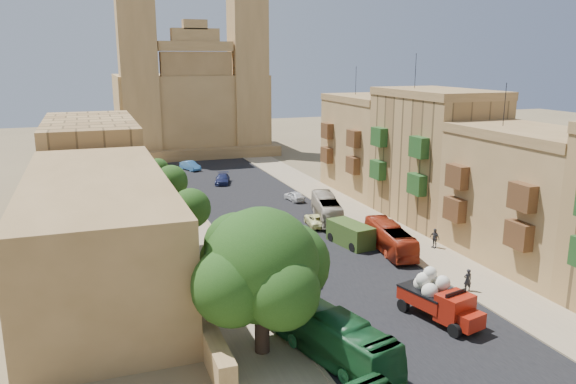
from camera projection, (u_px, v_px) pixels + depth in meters
ground at (439, 356)px, 32.58m from camera, size 260.00×260.00×0.00m
road_surface at (275, 220)px, 60.05m from camera, size 14.00×140.00×0.01m
sidewalk_east at (355, 212)px, 63.17m from camera, size 5.00×140.00×0.01m
sidewalk_west at (187, 229)px, 56.93m from camera, size 5.00×140.00×0.01m
kerb_east at (335, 214)px, 62.34m from camera, size 0.25×140.00×0.12m
kerb_west at (211, 226)px, 57.74m from camera, size 0.25×140.00×0.12m
townhouse_b at (529, 197)px, 46.58m from camera, size 9.00×14.00×14.90m
townhouse_c at (433, 155)px, 59.11m from camera, size 9.00×14.00×17.40m
townhouse_d at (371, 144)px, 72.11m from camera, size 9.00×14.00×15.90m
west_wall at (171, 256)px, 46.58m from camera, size 1.00×40.00×1.80m
west_building_low at (99, 231)px, 42.18m from camera, size 10.00×28.00×8.40m
west_building_mid at (92, 162)px, 65.81m from camera, size 10.00×22.00×10.00m
church at (191, 100)px, 102.37m from camera, size 28.00×22.50×36.30m
ficus_tree at (263, 269)px, 31.96m from camera, size 8.75×8.05×8.75m
street_tree_a at (222, 258)px, 39.55m from camera, size 3.09×3.09×4.75m
street_tree_b at (191, 208)px, 50.41m from camera, size 3.62×3.62×5.56m
street_tree_c at (171, 182)px, 61.40m from camera, size 3.62×3.62×5.57m
street_tree_d at (158, 169)px, 72.58m from camera, size 2.82×2.82×4.34m
red_truck at (439, 299)px, 36.78m from camera, size 3.56×6.22×3.45m
olive_pickup at (350, 234)px, 51.98m from camera, size 2.97×5.23×2.04m
bus_green_north at (328, 334)px, 32.26m from camera, size 4.97×10.49×2.85m
bus_red_east at (390, 238)px, 50.09m from camera, size 3.46×8.94×2.43m
bus_cream_east at (326, 208)px, 59.77m from camera, size 4.50×9.50×2.58m
car_blue_a at (309, 271)px, 43.69m from camera, size 3.13×4.45×1.41m
car_white_a at (256, 232)px, 53.99m from camera, size 1.42×3.60×1.17m
car_cream at (317, 220)px, 57.92m from camera, size 2.79×4.79×1.25m
car_dkblue at (222, 179)px, 77.54m from camera, size 3.10×4.83×1.30m
car_white_b at (294, 196)px, 68.13m from camera, size 1.84×3.65×1.19m
car_blue_b at (190, 166)px, 86.92m from camera, size 2.86×4.46×1.39m
pedestrian_a at (468, 280)px, 41.60m from camera, size 0.68×0.51×1.71m
pedestrian_c at (435, 238)px, 51.10m from camera, size 0.70×1.15×1.83m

